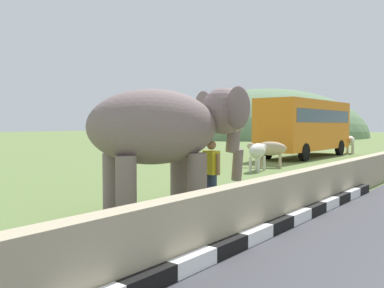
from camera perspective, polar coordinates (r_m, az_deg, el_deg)
striped_curb at (r=6.36m, az=2.71°, el=-14.94°), size 16.20×0.20×0.24m
barrier_parapet at (r=8.37m, az=10.38°, el=-7.99°), size 28.00×0.36×1.00m
elephant at (r=9.54m, az=-3.15°, el=2.06°), size 4.04×3.21×2.96m
person_handler at (r=10.26m, az=2.67°, el=-3.57°), size 0.34×0.62×1.66m
bus_orange at (r=26.90m, az=15.38°, el=2.69°), size 9.05×2.66×3.50m
cow_near at (r=18.30m, az=9.03°, el=-1.01°), size 1.93×0.91×1.23m
cow_mid at (r=20.13m, az=10.61°, el=-0.68°), size 1.12×1.90×1.23m
cow_far at (r=31.40m, az=20.91°, el=0.39°), size 1.90×1.12×1.23m
hill_east at (r=67.99m, az=10.38°, el=0.95°), size 37.44×29.95×15.33m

